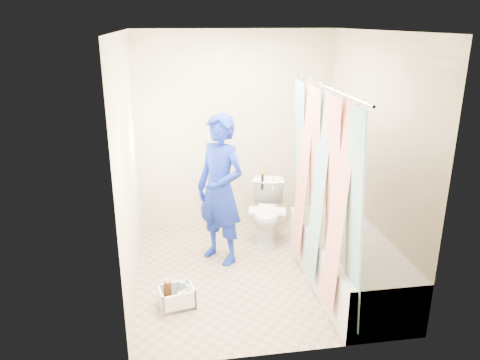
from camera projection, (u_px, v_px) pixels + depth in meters
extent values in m
plane|color=#9E8A6F|center=(254.00, 270.00, 4.91)|extent=(2.60, 2.60, 0.00)
cube|color=white|center=(257.00, 31.00, 4.13)|extent=(2.40, 2.60, 0.02)
cube|color=beige|center=(236.00, 131.00, 5.73)|extent=(2.40, 0.02, 2.40)
cube|color=beige|center=(290.00, 213.00, 3.30)|extent=(2.40, 0.02, 2.40)
cube|color=beige|center=(129.00, 167.00, 4.34)|extent=(0.02, 2.60, 2.40)
cube|color=beige|center=(373.00, 156.00, 4.70)|extent=(0.02, 2.60, 2.40)
cube|color=silver|center=(348.00, 263.00, 4.56)|extent=(0.70, 1.75, 0.50)
cube|color=white|center=(350.00, 243.00, 4.49)|extent=(0.58, 1.63, 0.06)
cylinder|color=silver|center=(326.00, 87.00, 3.96)|extent=(0.02, 1.90, 0.02)
cube|color=silver|center=(320.00, 190.00, 4.26)|extent=(0.06, 1.75, 1.80)
imported|color=white|center=(268.00, 212.00, 5.51)|extent=(0.54, 0.75, 0.69)
cube|color=white|center=(267.00, 211.00, 5.39)|extent=(0.45, 0.28, 0.03)
cylinder|color=black|center=(262.00, 182.00, 5.59)|extent=(0.03, 0.03, 0.20)
cylinder|color=orange|center=(263.00, 173.00, 5.55)|extent=(0.06, 0.06, 0.03)
cylinder|color=white|center=(273.00, 183.00, 5.58)|extent=(0.03, 0.03, 0.17)
imported|color=#1035A3|center=(220.00, 190.00, 4.89)|extent=(0.68, 0.69, 1.61)
cube|color=white|center=(177.00, 304.00, 4.30)|extent=(0.35, 0.30, 0.03)
cube|color=white|center=(161.00, 300.00, 4.22)|extent=(0.07, 0.25, 0.19)
cube|color=white|center=(192.00, 294.00, 4.32)|extent=(0.07, 0.25, 0.19)
cube|color=white|center=(180.00, 304.00, 4.17)|extent=(0.31, 0.08, 0.19)
cube|color=white|center=(174.00, 291.00, 4.37)|extent=(0.31, 0.08, 0.19)
cylinder|color=#3D200C|center=(168.00, 292.00, 4.27)|extent=(0.07, 0.07, 0.21)
cylinder|color=white|center=(182.00, 290.00, 4.33)|extent=(0.07, 0.07, 0.19)
cylinder|color=beige|center=(180.00, 299.00, 4.23)|extent=(0.05, 0.05, 0.13)
cylinder|color=#3D200C|center=(171.00, 305.00, 4.20)|extent=(0.06, 0.06, 0.06)
cylinder|color=gold|center=(170.00, 302.00, 4.19)|extent=(0.06, 0.06, 0.01)
imported|color=white|center=(188.00, 294.00, 4.25)|extent=(0.12, 0.12, 0.20)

